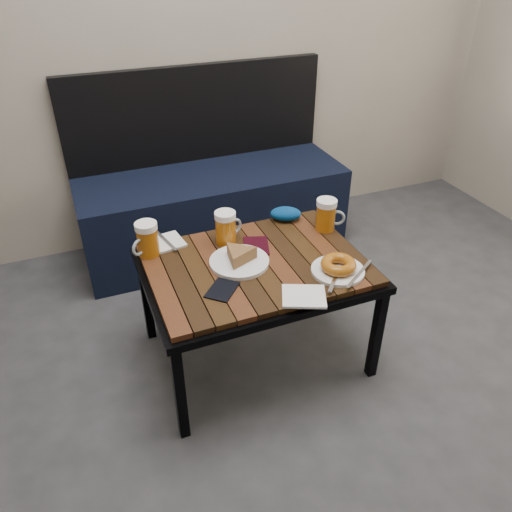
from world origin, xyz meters
name	(u,v)px	position (x,y,z in m)	size (l,w,h in m)	color
bench	(212,202)	(0.19, 1.76, 0.27)	(1.40, 0.50, 0.95)	black
cafe_table	(256,272)	(0.08, 0.85, 0.43)	(0.84, 0.62, 0.47)	black
beer_mug_left	(147,239)	(-0.28, 1.06, 0.54)	(0.13, 0.11, 0.14)	#AF5B0E
beer_mug_centre	(226,227)	(0.02, 1.03, 0.54)	(0.13, 0.10, 0.13)	#AF5B0E
beer_mug_right	(327,215)	(0.44, 0.98, 0.54)	(0.13, 0.11, 0.13)	#AF5B0E
plate_pie	(239,258)	(0.02, 0.87, 0.50)	(0.22, 0.22, 0.06)	white
plate_bagel	(338,267)	(0.33, 0.68, 0.49)	(0.25, 0.22, 0.05)	white
napkin_left	(166,242)	(-0.20, 1.11, 0.48)	(0.15, 0.17, 0.01)	white
napkin_right	(304,296)	(0.15, 0.60, 0.48)	(0.18, 0.17, 0.01)	white
passport_navy	(222,290)	(-0.09, 0.74, 0.47)	(0.09, 0.12, 0.01)	black
passport_burgundy	(256,246)	(0.12, 0.96, 0.48)	(0.10, 0.14, 0.01)	black
knit_pouch	(286,214)	(0.32, 1.11, 0.50)	(0.13, 0.09, 0.06)	navy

